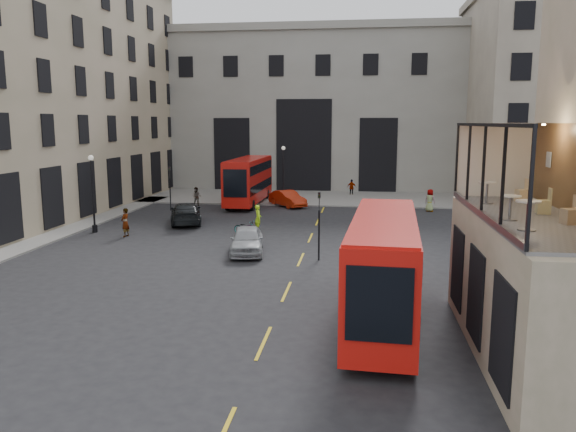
# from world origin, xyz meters

# --- Properties ---
(ground) EXTENTS (140.00, 140.00, 0.00)m
(ground) POSITION_xyz_m (0.00, 0.00, 0.00)
(ground) COLOR black
(ground) RESTS_ON ground
(host_frontage) EXTENTS (3.00, 11.00, 4.50)m
(host_frontage) POSITION_xyz_m (6.50, 0.00, 2.25)
(host_frontage) COLOR #BDA88E
(host_frontage) RESTS_ON ground
(cafe_floor) EXTENTS (3.00, 10.00, 0.10)m
(cafe_floor) POSITION_xyz_m (6.50, 0.00, 4.55)
(cafe_floor) COLOR slate
(cafe_floor) RESTS_ON host_frontage
(gateway) EXTENTS (35.00, 10.60, 18.00)m
(gateway) POSITION_xyz_m (-5.00, 47.99, 9.39)
(gateway) COLOR gray
(gateway) RESTS_ON ground
(building_right) EXTENTS (16.60, 18.60, 20.00)m
(building_right) POSITION_xyz_m (20.00, 39.97, 10.39)
(building_right) COLOR #ACA18B
(building_right) RESTS_ON ground
(pavement_far) EXTENTS (40.00, 12.00, 0.12)m
(pavement_far) POSITION_xyz_m (-6.00, 38.00, 0.06)
(pavement_far) COLOR slate
(pavement_far) RESTS_ON ground
(traffic_light_near) EXTENTS (0.16, 0.20, 3.80)m
(traffic_light_near) POSITION_xyz_m (-1.00, 12.00, 2.42)
(traffic_light_near) COLOR black
(traffic_light_near) RESTS_ON ground
(traffic_light_far) EXTENTS (0.16, 0.20, 3.80)m
(traffic_light_far) POSITION_xyz_m (-15.00, 28.00, 2.42)
(traffic_light_far) COLOR black
(traffic_light_far) RESTS_ON ground
(street_lamp_a) EXTENTS (0.36, 0.36, 5.33)m
(street_lamp_a) POSITION_xyz_m (-17.00, 18.00, 2.39)
(street_lamp_a) COLOR black
(street_lamp_a) RESTS_ON ground
(street_lamp_b) EXTENTS (0.36, 0.36, 5.33)m
(street_lamp_b) POSITION_xyz_m (-6.00, 34.00, 2.39)
(street_lamp_b) COLOR black
(street_lamp_b) RESTS_ON ground
(bus_near) EXTENTS (2.95, 10.36, 4.08)m
(bus_near) POSITION_xyz_m (2.11, 2.47, 2.29)
(bus_near) COLOR red
(bus_near) RESTS_ON ground
(bus_far) EXTENTS (2.62, 10.73, 4.27)m
(bus_far) POSITION_xyz_m (-9.04, 32.60, 2.40)
(bus_far) COLOR red
(bus_far) RESTS_ON ground
(car_a) EXTENTS (2.56, 4.83, 1.56)m
(car_a) POSITION_xyz_m (-5.26, 13.14, 0.78)
(car_a) COLOR #A1A5AA
(car_a) RESTS_ON ground
(car_b) EXTENTS (3.95, 4.41, 1.45)m
(car_b) POSITION_xyz_m (-5.30, 31.63, 0.73)
(car_b) COLOR #9B1F09
(car_b) RESTS_ON ground
(car_c) EXTENTS (3.80, 5.88, 1.59)m
(car_c) POSITION_xyz_m (-11.77, 22.13, 0.79)
(car_c) COLOR black
(car_c) RESTS_ON ground
(bicycle) EXTENTS (1.90, 1.15, 0.94)m
(bicycle) POSITION_xyz_m (-6.46, 18.56, 0.47)
(bicycle) COLOR gray
(bicycle) RESTS_ON ground
(cyclist) EXTENTS (0.57, 0.75, 1.87)m
(cyclist) POSITION_xyz_m (-5.82, 19.77, 0.93)
(cyclist) COLOR #BCFF1A
(cyclist) RESTS_ON ground
(pedestrian_a) EXTENTS (0.84, 0.66, 1.73)m
(pedestrian_a) POSITION_xyz_m (-13.53, 30.87, 0.86)
(pedestrian_a) COLOR gray
(pedestrian_a) RESTS_ON ground
(pedestrian_b) EXTENTS (1.32, 1.26, 1.80)m
(pedestrian_b) POSITION_xyz_m (-9.41, 32.23, 0.90)
(pedestrian_b) COLOR gray
(pedestrian_b) RESTS_ON ground
(pedestrian_c) EXTENTS (1.03, 0.50, 1.70)m
(pedestrian_c) POSITION_xyz_m (0.31, 40.00, 0.85)
(pedestrian_c) COLOR gray
(pedestrian_c) RESTS_ON ground
(pedestrian_d) EXTENTS (1.11, 1.06, 1.92)m
(pedestrian_d) POSITION_xyz_m (7.11, 30.39, 0.96)
(pedestrian_d) COLOR gray
(pedestrian_d) RESTS_ON ground
(pedestrian_e) EXTENTS (0.57, 0.77, 1.91)m
(pedestrian_e) POSITION_xyz_m (-14.25, 16.83, 0.96)
(pedestrian_e) COLOR gray
(pedestrian_e) RESTS_ON ground
(cafe_table_near) EXTENTS (0.66, 0.66, 0.83)m
(cafe_table_near) POSITION_xyz_m (5.75, -2.31, 5.15)
(cafe_table_near) COLOR silver
(cafe_table_near) RESTS_ON cafe_floor
(cafe_table_mid) EXTENTS (0.61, 0.61, 0.76)m
(cafe_table_mid) POSITION_xyz_m (5.70, -0.66, 5.10)
(cafe_table_mid) COLOR white
(cafe_table_mid) RESTS_ON cafe_floor
(cafe_table_far) EXTENTS (0.63, 0.63, 0.79)m
(cafe_table_far) POSITION_xyz_m (5.78, 2.90, 5.12)
(cafe_table_far) COLOR beige
(cafe_table_far) RESTS_ON cafe_floor
(cafe_chair_b) EXTENTS (0.50, 0.50, 0.85)m
(cafe_chair_b) POSITION_xyz_m (7.28, -1.14, 4.86)
(cafe_chair_b) COLOR tan
(cafe_chair_b) RESTS_ON cafe_floor
(cafe_chair_c) EXTENTS (0.44, 0.44, 0.83)m
(cafe_chair_c) POSITION_xyz_m (7.10, 0.75, 4.85)
(cafe_chair_c) COLOR tan
(cafe_chair_c) RESTS_ON cafe_floor
(cafe_chair_d) EXTENTS (0.50, 0.50, 0.85)m
(cafe_chair_d) POSITION_xyz_m (7.21, 3.56, 4.86)
(cafe_chair_d) COLOR tan
(cafe_chair_d) RESTS_ON cafe_floor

